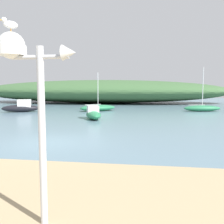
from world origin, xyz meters
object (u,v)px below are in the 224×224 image
at_px(sailboat_off_point, 98,108).
at_px(sailboat_by_sandbar, 202,108).
at_px(motorboat_east_reach, 93,114).
at_px(mast_structure, 24,69).
at_px(motorboat_outer_mooring, 22,107).
at_px(seagull_on_radar, 10,24).

xyz_separation_m(sailboat_off_point, sailboat_by_sandbar, (11.61, 1.37, -0.01)).
bearing_deg(sailboat_off_point, motorboat_east_reach, -81.52).
bearing_deg(mast_structure, motorboat_east_reach, 98.63).
xyz_separation_m(mast_structure, sailboat_by_sandbar, (8.11, 24.59, -2.50)).
bearing_deg(motorboat_east_reach, sailboat_off_point, 98.48).
bearing_deg(motorboat_outer_mooring, sailboat_off_point, 15.62).
bearing_deg(motorboat_east_reach, sailboat_by_sandbar, 39.17).
distance_m(seagull_on_radar, sailboat_off_point, 23.68).
relative_size(motorboat_outer_mooring, sailboat_off_point, 0.95).
bearing_deg(seagull_on_radar, motorboat_east_reach, 97.87).
distance_m(sailboat_off_point, sailboat_by_sandbar, 11.69).
bearing_deg(seagull_on_radar, sailboat_off_point, 98.06).
relative_size(motorboat_east_reach, sailboat_by_sandbar, 0.67).
bearing_deg(motorboat_east_reach, motorboat_outer_mooring, 151.36).
height_order(motorboat_east_reach, sailboat_off_point, sailboat_off_point).
height_order(motorboat_outer_mooring, sailboat_off_point, sailboat_off_point).
xyz_separation_m(motorboat_outer_mooring, sailboat_off_point, (8.03, 2.25, -0.15)).
distance_m(motorboat_outer_mooring, motorboat_east_reach, 10.38).
bearing_deg(seagull_on_radar, mast_structure, 2.64).
height_order(seagull_on_radar, motorboat_east_reach, seagull_on_radar).
height_order(motorboat_east_reach, sailboat_by_sandbar, sailboat_by_sandbar).
distance_m(seagull_on_radar, sailboat_by_sandbar, 26.17).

